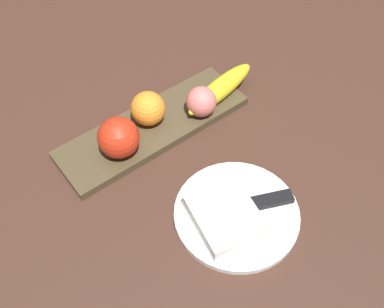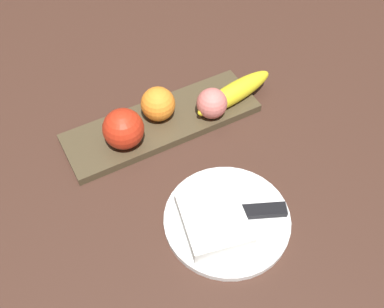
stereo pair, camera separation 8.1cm
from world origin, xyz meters
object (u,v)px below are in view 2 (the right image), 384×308
Objects in this scene: fruit_tray at (162,123)px; banana at (234,93)px; apple at (123,129)px; peach at (212,103)px; orange_near_apple at (158,104)px; knife at (251,212)px; folded_napkin at (214,220)px; dinner_plate at (227,220)px.

banana reaches higher than fruit_tray.
apple reaches higher than peach.
orange_near_apple is at bearing -25.69° from peach.
knife is (-0.13, 0.24, -0.04)m from apple.
apple reaches higher than folded_napkin.
banana is 0.29m from folded_napkin.
fruit_tray is 0.10m from apple.
banana is at bearing -167.95° from peach.
apple is at bearing -69.53° from dinner_plate.
fruit_tray is 2.07× the size of banana.
fruit_tray is at bearing 93.00° from orange_near_apple.
folded_napkin is at bearing 84.27° from orange_near_apple.
peach is at bearing 175.56° from apple.
dinner_plate is 1.25× the size of knife.
fruit_tray is at bearing -57.49° from knife.
knife is (0.11, 0.24, -0.02)m from banana.
folded_napkin reaches higher than dinner_plate.
apple is 0.65× the size of folded_napkin.
dinner_plate is 1.82× the size of folded_napkin.
orange_near_apple is at bearing -95.73° from folded_napkin.
banana is 3.11× the size of peach.
peach is 0.51× the size of folded_napkin.
peach is at bearing -79.45° from knife.
orange_near_apple is at bearing 157.76° from banana.
apple reaches higher than knife.
banana is 2.80× the size of orange_near_apple.
peach reaches higher than knife.
dinner_plate is (0.09, 0.22, -0.04)m from peach.
folded_napkin is at bearing -138.56° from banana.
peach is 0.35× the size of knife.
apple is 0.41× the size of banana.
apple is 0.25m from dinner_plate.
fruit_tray is 0.16m from banana.
banana is 0.27m from knife.
peach reaches higher than banana.
banana is (-0.15, 0.02, 0.03)m from fruit_tray.
knife is (-0.04, 0.26, 0.01)m from fruit_tray.
fruit_tray is 5.08× the size of apple.
fruit_tray is at bearing -167.30° from apple.
fruit_tray is 0.25m from folded_napkin.
dinner_plate is at bearing 7.84° from knife.
knife is (-0.04, 0.27, -0.03)m from orange_near_apple.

